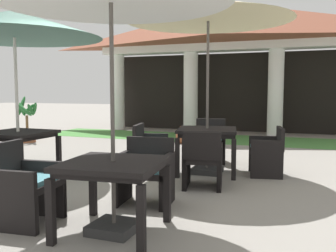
% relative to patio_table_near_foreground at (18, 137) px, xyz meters
% --- Properties ---
extents(ground_plane, '(60.00, 60.00, 0.00)m').
position_rel_patio_table_near_foreground_xyz_m(ground_plane, '(2.06, -0.94, -0.63)').
color(ground_plane, gray).
extents(background_pavilion, '(9.38, 3.06, 4.10)m').
position_rel_patio_table_near_foreground_xyz_m(background_pavilion, '(2.06, 7.27, 2.53)').
color(background_pavilion, white).
rests_on(background_pavilion, ground).
extents(lawn_strip, '(11.18, 2.15, 0.01)m').
position_rel_patio_table_near_foreground_xyz_m(lawn_strip, '(2.06, 5.77, -0.62)').
color(lawn_strip, '#47843D').
rests_on(lawn_strip, ground).
extents(patio_table_near_foreground, '(0.98, 0.98, 0.72)m').
position_rel_patio_table_near_foreground_xyz_m(patio_table_near_foreground, '(0.00, 0.00, 0.00)').
color(patio_table_near_foreground, black).
rests_on(patio_table_near_foreground, ground).
extents(patio_umbrella_near_foreground, '(2.79, 2.79, 2.72)m').
position_rel_patio_table_near_foreground_xyz_m(patio_umbrella_near_foreground, '(-0.00, 0.00, 1.80)').
color(patio_umbrella_near_foreground, '#2D2D2D').
rests_on(patio_umbrella_near_foreground, ground).
extents(patio_table_mid_left, '(1.02, 1.02, 0.71)m').
position_rel_patio_table_near_foreground_xyz_m(patio_table_mid_left, '(2.70, -1.69, -0.01)').
color(patio_table_mid_left, black).
rests_on(patio_table_mid_left, ground).
extents(patio_chair_mid_left_north, '(0.69, 0.60, 0.80)m').
position_rel_patio_table_near_foreground_xyz_m(patio_chair_mid_left_north, '(2.59, -0.69, -0.24)').
color(patio_chair_mid_left_north, black).
rests_on(patio_chair_mid_left_north, ground).
extents(patio_chair_mid_left_west, '(0.64, 0.65, 0.85)m').
position_rel_patio_table_near_foreground_xyz_m(patio_chair_mid_left_west, '(1.70, -1.80, -0.23)').
color(patio_chair_mid_left_west, black).
rests_on(patio_chair_mid_left_west, ground).
extents(patio_table_mid_right, '(1.12, 1.12, 0.76)m').
position_rel_patio_table_near_foreground_xyz_m(patio_table_mid_right, '(2.85, 1.24, 0.03)').
color(patio_table_mid_right, black).
rests_on(patio_table_mid_right, ground).
extents(patio_umbrella_mid_right, '(2.74, 2.74, 2.93)m').
position_rel_patio_table_near_foreground_xyz_m(patio_umbrella_mid_right, '(2.85, 1.24, 2.04)').
color(patio_umbrella_mid_right, '#2D2D2D').
rests_on(patio_umbrella_mid_right, ground).
extents(patio_chair_mid_right_north, '(0.68, 0.64, 0.83)m').
position_rel_patio_table_near_foreground_xyz_m(patio_chair_mid_right_north, '(2.66, 2.20, -0.22)').
color(patio_chair_mid_right_north, black).
rests_on(patio_chair_mid_right_north, ground).
extents(patio_chair_mid_right_east, '(0.62, 0.70, 0.79)m').
position_rel_patio_table_near_foreground_xyz_m(patio_chair_mid_right_east, '(3.82, 1.43, -0.24)').
color(patio_chair_mid_right_east, black).
rests_on(patio_chair_mid_right_east, ground).
extents(patio_chair_mid_right_south, '(0.64, 0.67, 0.83)m').
position_rel_patio_table_near_foreground_xyz_m(patio_chair_mid_right_south, '(3.05, 0.27, -0.24)').
color(patio_chair_mid_right_south, black).
rests_on(patio_chair_mid_right_south, ground).
extents(patio_chair_mid_right_west, '(0.61, 0.72, 0.81)m').
position_rel_patio_table_near_foreground_xyz_m(patio_chair_mid_right_west, '(1.88, 1.04, -0.23)').
color(patio_chair_mid_right_west, black).
rests_on(patio_chair_mid_right_west, ground).
extents(potted_palm_left_edge, '(0.60, 0.64, 1.25)m').
position_rel_patio_table_near_foreground_xyz_m(potted_palm_left_edge, '(-2.65, 3.23, -0.23)').
color(potted_palm_left_edge, '#995638').
rests_on(potted_palm_left_edge, ground).
extents(terracotta_urn, '(0.28, 0.28, 0.46)m').
position_rel_patio_table_near_foreground_xyz_m(terracotta_urn, '(1.30, 4.44, -0.44)').
color(terracotta_urn, brown).
rests_on(terracotta_urn, ground).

